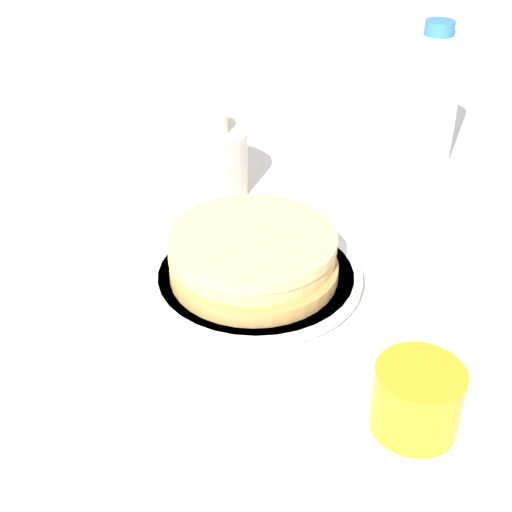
% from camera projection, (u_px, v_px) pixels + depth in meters
% --- Properties ---
extents(ground_plane, '(4.00, 4.00, 0.00)m').
position_uv_depth(ground_plane, '(226.00, 289.00, 0.75)').
color(ground_plane, silver).
extents(plate, '(0.23, 0.23, 0.01)m').
position_uv_depth(plate, '(256.00, 276.00, 0.76)').
color(plate, white).
rests_on(plate, ground_plane).
extents(pancake_stack, '(0.18, 0.19, 0.04)m').
position_uv_depth(pancake_stack, '(253.00, 254.00, 0.75)').
color(pancake_stack, '#AE8447').
rests_on(pancake_stack, plate).
extents(juice_glass, '(0.07, 0.07, 0.06)m').
position_uv_depth(juice_glass, '(417.00, 399.00, 0.58)').
color(juice_glass, orange).
rests_on(juice_glass, ground_plane).
extents(cream_jug, '(0.11, 0.11, 0.11)m').
position_uv_depth(cream_jug, '(206.00, 159.00, 0.91)').
color(cream_jug, beige).
rests_on(cream_jug, ground_plane).
extents(water_bottle_near, '(0.08, 0.08, 0.19)m').
position_uv_depth(water_bottle_near, '(430.00, 98.00, 0.96)').
color(water_bottle_near, silver).
rests_on(water_bottle_near, ground_plane).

